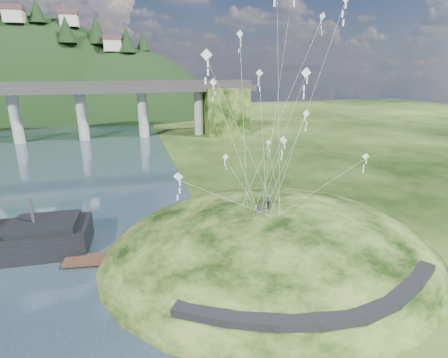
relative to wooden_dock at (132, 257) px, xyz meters
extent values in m
plane|color=black|center=(6.11, -3.92, -0.40)|extent=(320.00, 320.00, 0.00)
ellipsoid|color=black|center=(14.11, -1.92, -1.90)|extent=(36.00, 32.00, 13.00)
cube|color=black|center=(4.61, -11.92, 1.63)|extent=(4.32, 3.62, 0.71)
cube|color=black|center=(7.61, -13.57, 1.69)|extent=(4.10, 2.97, 0.61)
cube|color=black|center=(10.61, -14.57, 1.68)|extent=(3.85, 2.37, 0.62)
cube|color=black|center=(13.61, -15.02, 1.64)|extent=(3.62, 1.83, 0.66)
cube|color=black|center=(16.61, -14.82, 1.65)|extent=(3.82, 2.27, 0.68)
cube|color=black|center=(19.61, -13.87, 1.74)|extent=(4.11, 2.97, 0.71)
cube|color=black|center=(22.61, -12.32, 1.76)|extent=(4.26, 3.43, 0.66)
cylinder|color=gray|center=(-25.89, 66.08, 6.10)|extent=(2.60, 2.60, 13.00)
cylinder|color=gray|center=(-10.39, 66.08, 6.10)|extent=(2.60, 2.60, 13.00)
cylinder|color=gray|center=(5.11, 66.08, 6.10)|extent=(2.60, 2.60, 13.00)
cylinder|color=gray|center=(20.61, 66.08, 6.10)|extent=(2.60, 2.60, 13.00)
cube|color=black|center=(28.11, 66.08, 6.10)|extent=(12.00, 11.00, 13.00)
ellipsoid|color=black|center=(-33.89, 122.08, -6.40)|extent=(96.00, 68.00, 88.00)
ellipsoid|color=black|center=(1.11, 114.08, -10.40)|extent=(76.00, 56.00, 72.00)
cone|color=black|center=(-25.29, 108.13, 36.28)|extent=(5.83, 5.83, 7.67)
cone|color=black|center=(-16.33, 103.17, 30.18)|extent=(6.47, 6.47, 8.51)
cone|color=black|center=(-7.11, 110.07, 30.83)|extent=(7.13, 7.13, 9.38)
cone|color=black|center=(3.00, 105.12, 27.47)|extent=(6.56, 6.56, 8.63)
cone|color=black|center=(8.89, 110.71, 27.28)|extent=(4.88, 4.88, 6.42)
cube|color=beige|center=(-31.89, 106.08, 33.88)|extent=(6.00, 5.00, 4.00)
cube|color=#512F2E|center=(-31.89, 106.08, 36.58)|extent=(6.40, 5.40, 1.60)
cube|color=beige|center=(-15.89, 112.08, 33.78)|extent=(6.00, 5.00, 4.00)
cube|color=#512F2E|center=(-15.89, 112.08, 36.48)|extent=(6.40, 5.40, 1.60)
cube|color=beige|center=(-1.89, 106.08, 25.48)|extent=(6.00, 5.00, 4.00)
cube|color=#512F2E|center=(-1.89, 106.08, 28.18)|extent=(6.40, 5.40, 1.60)
cube|color=black|center=(-8.31, 4.54, 2.60)|extent=(6.44, 5.45, 0.62)
cylinder|color=#2D2B2B|center=(-9.35, 4.58, 3.94)|extent=(0.25, 0.25, 3.10)
cube|color=#351F15|center=(0.00, 0.00, 0.01)|extent=(12.91, 3.71, 0.32)
cylinder|color=#351F15|center=(-5.42, 0.74, -0.22)|extent=(0.27, 0.27, 0.91)
cylinder|color=#351F15|center=(-2.71, 0.37, -0.22)|extent=(0.27, 0.27, 0.91)
cylinder|color=#351F15|center=(0.00, 0.00, -0.22)|extent=(0.27, 0.27, 0.91)
cylinder|color=#351F15|center=(2.71, -0.37, -0.22)|extent=(0.27, 0.27, 0.91)
cylinder|color=#351F15|center=(5.42, -0.74, -0.22)|extent=(0.27, 0.27, 0.91)
imported|color=#292A37|center=(12.24, -2.69, 5.37)|extent=(0.61, 0.42, 1.62)
imported|color=#292A37|center=(13.34, -2.24, 5.44)|extent=(0.86, 0.70, 1.69)
cube|color=white|center=(11.88, 2.71, 21.02)|extent=(0.71, 0.24, 0.72)
cube|color=white|center=(11.88, 2.71, 20.50)|extent=(0.09, 0.06, 0.42)
cube|color=white|center=(11.88, 2.71, 19.99)|extent=(0.09, 0.06, 0.42)
cube|color=white|center=(11.88, 2.71, 19.47)|extent=(0.09, 0.06, 0.42)
cube|color=white|center=(16.23, -7.98, 22.10)|extent=(0.10, 0.05, 0.46)
cube|color=white|center=(16.23, -7.98, 21.54)|extent=(0.10, 0.05, 0.46)
cube|color=white|center=(16.23, -7.98, 20.98)|extent=(0.10, 0.05, 0.46)
cube|color=white|center=(9.50, 4.02, 16.47)|extent=(0.62, 0.54, 0.78)
cube|color=white|center=(9.50, 4.02, 15.92)|extent=(0.10, 0.07, 0.46)
cube|color=white|center=(9.50, 4.02, 15.36)|extent=(0.10, 0.07, 0.46)
cube|color=white|center=(9.50, 4.02, 14.80)|extent=(0.10, 0.07, 0.46)
cube|color=white|center=(11.35, 5.82, 8.05)|extent=(0.69, 0.16, 0.68)
cube|color=white|center=(11.35, 5.82, 7.57)|extent=(0.09, 0.02, 0.40)
cube|color=white|center=(11.35, 5.82, 7.08)|extent=(0.09, 0.02, 0.40)
cube|color=white|center=(11.35, 5.82, 6.60)|extent=(0.09, 0.02, 0.40)
cube|color=white|center=(4.42, -3.97, 9.15)|extent=(0.79, 0.42, 0.84)
cube|color=white|center=(4.42, -3.97, 8.54)|extent=(0.11, 0.04, 0.50)
cube|color=white|center=(4.42, -3.97, 7.93)|extent=(0.11, 0.04, 0.50)
cube|color=white|center=(4.42, -3.97, 7.33)|extent=(0.11, 0.04, 0.50)
cube|color=white|center=(17.94, -0.39, 13.55)|extent=(0.74, 0.15, 0.74)
cube|color=white|center=(17.94, -0.39, 13.02)|extent=(0.10, 0.03, 0.43)
cube|color=white|center=(17.94, -0.39, 12.50)|extent=(0.10, 0.03, 0.43)
cube|color=white|center=(17.94, -0.39, 11.98)|extent=(0.10, 0.03, 0.43)
cube|color=white|center=(13.70, -4.38, 11.85)|extent=(0.50, 0.62, 0.74)
cube|color=white|center=(13.70, -4.38, 11.31)|extent=(0.09, 0.07, 0.44)
cube|color=white|center=(13.70, -4.38, 10.78)|extent=(0.09, 0.07, 0.44)
cube|color=white|center=(13.70, -4.38, 10.24)|extent=(0.09, 0.07, 0.44)
cube|color=white|center=(14.65, -5.89, 17.51)|extent=(0.85, 0.17, 0.84)
cube|color=white|center=(14.65, -5.89, 16.92)|extent=(0.11, 0.04, 0.49)
cube|color=white|center=(14.65, -5.89, 16.32)|extent=(0.11, 0.04, 0.49)
cube|color=white|center=(14.65, -5.89, 15.72)|extent=(0.11, 0.04, 0.49)
cube|color=white|center=(17.55, 7.99, 8.97)|extent=(0.58, 0.46, 0.68)
cube|color=white|center=(17.55, 7.99, 8.47)|extent=(0.09, 0.05, 0.41)
cube|color=white|center=(17.55, 7.99, 7.97)|extent=(0.09, 0.05, 0.41)
cube|color=white|center=(17.55, 7.99, 7.47)|extent=(0.09, 0.05, 0.41)
cube|color=white|center=(6.70, -5.31, 18.80)|extent=(0.87, 0.23, 0.86)
cube|color=white|center=(6.70, -5.31, 18.18)|extent=(0.11, 0.02, 0.51)
cube|color=white|center=(6.70, -5.31, 17.56)|extent=(0.11, 0.02, 0.51)
cube|color=white|center=(6.70, -5.31, 16.94)|extent=(0.11, 0.02, 0.51)
cube|color=white|center=(15.43, 6.31, 17.34)|extent=(0.74, 0.47, 0.82)
cube|color=white|center=(15.43, 6.31, 16.74)|extent=(0.11, 0.05, 0.49)
cube|color=white|center=(15.43, 6.31, 16.14)|extent=(0.11, 0.05, 0.49)
cube|color=white|center=(15.43, 6.31, 15.55)|extent=(0.11, 0.05, 0.49)
cube|color=white|center=(23.55, 7.65, 23.61)|extent=(0.84, 0.30, 0.82)
cube|color=white|center=(23.55, 7.65, 23.01)|extent=(0.11, 0.07, 0.49)
cube|color=white|center=(23.55, 7.65, 22.40)|extent=(0.11, 0.07, 0.49)
cube|color=white|center=(23.55, 7.65, 21.80)|extent=(0.11, 0.07, 0.49)
cube|color=white|center=(23.37, -3.14, 9.44)|extent=(0.70, 0.27, 0.71)
cube|color=white|center=(23.37, -3.14, 8.93)|extent=(0.09, 0.02, 0.42)
cube|color=white|center=(23.37, -3.14, 8.41)|extent=(0.09, 0.02, 0.42)
cube|color=white|center=(23.37, -3.14, 7.89)|extent=(0.09, 0.02, 0.42)
cube|color=white|center=(12.89, -6.47, 22.36)|extent=(0.11, 0.06, 0.50)
cube|color=white|center=(10.68, -8.57, 21.94)|extent=(0.11, 0.04, 0.51)
camera|label=1|loc=(0.60, -31.98, 17.85)|focal=28.00mm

